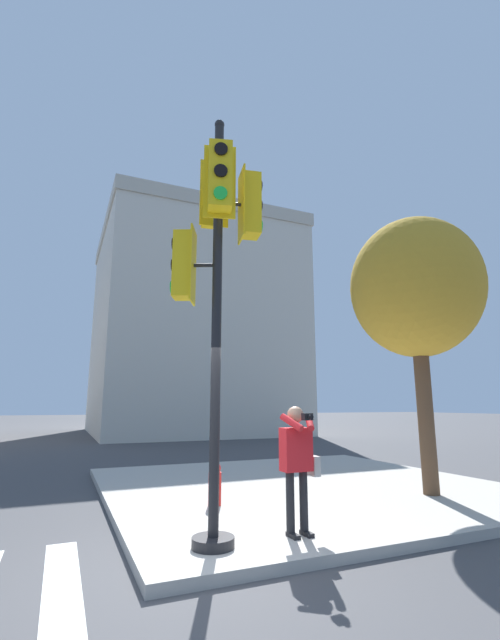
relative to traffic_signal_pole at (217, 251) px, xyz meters
The scene contains 7 objects.
ground_plane 3.84m from the traffic_signal_pole, 146.54° to the right, with size 160.00×160.00×0.00m, color #424244.
sidewalk_corner 5.83m from the traffic_signal_pole, 46.26° to the left, with size 8.00×8.00×0.14m.
traffic_signal_pole is the anchor object (origin of this frame).
person_photographer 2.95m from the traffic_signal_pole, ahead, with size 0.58×0.54×1.63m.
street_tree 4.89m from the traffic_signal_pole, 14.41° to the left, with size 2.62×2.62×5.45m.
fire_hydrant 3.96m from the traffic_signal_pole, 70.22° to the left, with size 0.22×0.28×0.69m.
building_right 23.92m from the traffic_signal_pole, 75.51° to the left, with size 11.98×13.58×13.59m.
Camera 1 is at (-1.36, -4.90, 1.78)m, focal length 24.00 mm.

